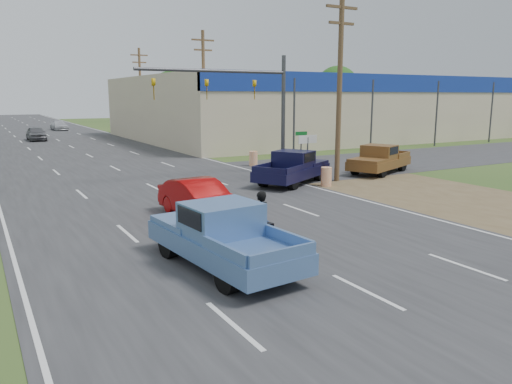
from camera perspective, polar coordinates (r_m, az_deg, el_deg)
ground at (r=12.55m, az=12.46°, el=-11.13°), size 200.00×200.00×0.00m
main_road at (r=49.41m, az=-20.35°, el=4.87°), size 15.00×180.00×0.02m
cross_road at (r=28.09m, az=-12.84°, el=1.14°), size 120.00×10.00×0.02m
dirt_verge at (r=26.90m, az=15.69°, el=0.57°), size 8.00×18.00×0.01m
big_box_store at (r=62.81m, az=9.97°, el=9.56°), size 50.00×28.10×6.60m
utility_pole_1 at (r=27.72m, az=9.53°, el=12.16°), size 2.00×0.28×10.00m
utility_pole_2 at (r=43.22m, az=-5.99°, el=11.76°), size 2.00×0.28×10.00m
utility_pole_3 at (r=60.13m, az=-13.05°, el=11.30°), size 2.00×0.28×10.00m
tree_3 at (r=100.65m, az=9.25°, el=11.68°), size 8.40×8.40×10.40m
tree_5 at (r=110.28m, az=-9.72°, el=11.43°), size 7.98×7.98×9.88m
barrel_0 at (r=26.32m, az=8.03°, el=1.74°), size 0.56×0.56×1.00m
barrel_1 at (r=33.58m, az=-0.30°, el=3.83°), size 0.56×0.56×1.00m
lane_sign at (r=27.85m, az=5.92°, el=5.20°), size 1.20×0.08×2.52m
street_name_sign at (r=29.45m, az=5.17°, el=4.95°), size 0.80×0.08×2.61m
signal_mast at (r=29.01m, az=-1.38°, el=11.22°), size 9.12×0.40×7.00m
red_convertible at (r=19.33m, az=-6.42°, el=-0.84°), size 1.98×4.60×1.47m
motorcycle at (r=15.35m, az=0.65°, el=-4.76°), size 0.80×2.26×1.15m
rider at (r=15.30m, az=0.50°, el=-3.43°), size 0.69×0.51×1.72m
blue_pickup at (r=13.80m, az=-4.03°, el=-4.85°), size 2.58×5.61×1.80m
navy_pickup at (r=26.91m, az=4.32°, el=2.87°), size 5.65×4.40×1.77m
brown_pickup at (r=31.28m, az=13.86°, el=3.67°), size 5.58×3.89×1.73m
distant_car_grey at (r=57.64m, az=-23.83°, el=6.12°), size 1.77×4.34×1.47m
distant_car_silver at (r=73.96m, az=-21.58°, el=7.07°), size 2.08×4.51×1.28m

